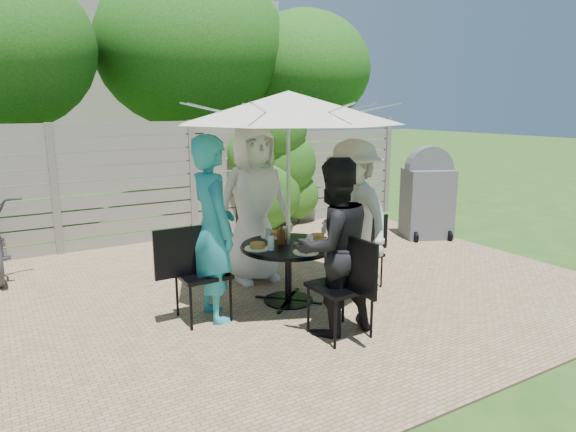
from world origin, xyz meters
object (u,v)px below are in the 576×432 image
umbrella (288,107)px  chair_right (361,267)px  person_right (353,216)px  plate_extra (318,247)px  glass_front (310,242)px  syrup_jug (281,237)px  person_back (254,204)px  chair_back (250,255)px  plate_right (317,238)px  plate_back (272,235)px  bbq_grill (427,197)px  chair_front (341,307)px  coffee_cup (287,233)px  plate_left (257,247)px  glass_left (271,243)px  person_front (333,248)px  chair_left (202,293)px  glass_back (268,234)px  person_left (213,229)px  plate_front (306,250)px  patio_table (288,262)px

umbrella → chair_right: umbrella is taller
chair_right → person_right: (-0.13, 0.00, 0.61)m
plate_extra → glass_front: 0.10m
glass_front → syrup_jug: size_ratio=0.88×
person_back → syrup_jug: size_ratio=11.71×
chair_back → plate_right: size_ratio=3.53×
syrup_jug → plate_back: bearing=77.6°
umbrella → bbq_grill: 3.78m
chair_front → coffee_cup: (0.13, 1.18, 0.41)m
plate_left → syrup_jug: 0.31m
person_right → glass_left: (-1.09, -0.08, -0.14)m
chair_front → person_front: 0.54m
plate_extra → syrup_jug: (-0.23, 0.36, 0.06)m
chair_right → plate_extra: size_ratio=3.45×
plate_left → person_front: bearing=-68.0°
plate_left → plate_right: size_ratio=1.00×
plate_right → chair_back: bearing=108.9°
glass_front → plate_right: bearing=44.0°
chair_back → glass_left: (-0.29, -1.06, 0.44)m
chair_left → chair_back: bearing=43.8°
chair_left → glass_left: (0.70, -0.12, 0.43)m
person_back → glass_back: (-0.12, -0.57, -0.22)m
person_back → plate_extra: person_back is taller
chair_front → bbq_grill: bbq_grill is taller
person_right → plate_left: (-1.19, 0.03, -0.19)m
person_left → bbq_grill: (4.11, 1.23, -0.24)m
plate_left → plate_front: bearing=-46.5°
plate_front → syrup_jug: 0.42m
chair_back → chair_left: (-0.99, -0.94, 0.01)m
plate_extra → bbq_grill: (3.11, 1.55, -0.01)m
umbrella → plate_extra: (0.17, -0.30, -1.38)m
person_back → person_left: (-0.85, -0.81, -0.03)m
person_front → person_right: size_ratio=0.95×
chair_left → plate_right: (1.33, -0.03, 0.38)m
plate_front → plate_right: (0.37, 0.35, 0.00)m
umbrella → plate_left: size_ratio=9.01×
chair_back → glass_left: chair_back is taller
plate_left → bbq_grill: 3.85m
patio_table → chair_right: size_ratio=1.22×
coffee_cup → plate_back: bearing=124.1°
glass_front → glass_back: bearing=110.5°
chair_left → plate_extra: chair_left is taller
plate_right → coffee_cup: (-0.25, 0.23, 0.04)m
person_front → coffee_cup: (0.13, 1.05, -0.11)m
person_left → coffee_cup: person_left is taller
chair_left → glass_front: size_ratio=6.89×
chair_front → syrup_jug: bearing=0.4°
chair_right → plate_left: 1.39m
plate_extra → syrup_jug: bearing=123.0°
patio_table → chair_left: 0.98m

